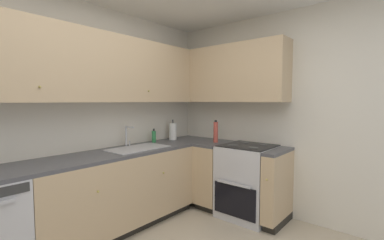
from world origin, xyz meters
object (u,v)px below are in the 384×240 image
(paper_towel_roll, at_px, (173,131))
(soap_bottle, at_px, (154,136))
(oil_bottle, at_px, (216,132))
(oven_range, at_px, (248,180))

(paper_towel_roll, bearing_deg, soap_bottle, 176.71)
(oil_bottle, bearing_deg, soap_bottle, 129.83)
(paper_towel_roll, xyz_separation_m, oil_bottle, (0.19, -0.62, 0.02))
(paper_towel_roll, height_order, oil_bottle, oil_bottle)
(paper_towel_roll, bearing_deg, oil_bottle, -73.11)
(oven_range, bearing_deg, oil_bottle, 92.26)
(paper_towel_roll, bearing_deg, oven_range, -79.34)
(oven_range, distance_m, oil_bottle, 0.75)
(oven_range, distance_m, paper_towel_roll, 1.26)
(paper_towel_roll, relative_size, oil_bottle, 1.00)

